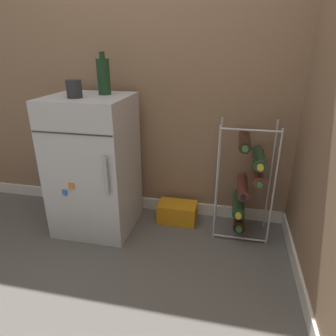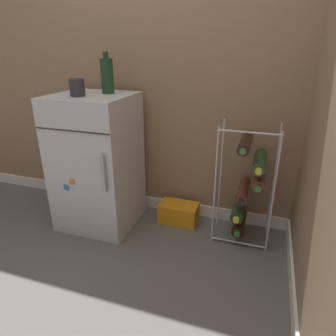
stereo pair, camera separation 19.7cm
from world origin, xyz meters
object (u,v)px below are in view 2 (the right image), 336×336
at_px(mini_fridge, 97,162).
at_px(fridge_top_bottle, 107,76).
at_px(wine_rack, 247,186).
at_px(soda_box, 179,213).
at_px(fridge_top_cup, 77,87).

bearing_deg(mini_fridge, fridge_top_bottle, 43.46).
bearing_deg(wine_rack, soda_box, 173.87).
height_order(soda_box, fridge_top_bottle, fridge_top_bottle).
relative_size(mini_fridge, wine_rack, 1.18).
bearing_deg(fridge_top_bottle, mini_fridge, -136.54).
xyz_separation_m(wine_rack, fridge_top_cup, (-1.05, -0.19, 0.59)).
bearing_deg(mini_fridge, fridge_top_cup, -115.63).
bearing_deg(fridge_top_cup, mini_fridge, 64.37).
bearing_deg(fridge_top_cup, fridge_top_bottle, 52.65).
bearing_deg(soda_box, fridge_top_cup, -157.93).
bearing_deg(wine_rack, fridge_top_bottle, -178.25).
bearing_deg(fridge_top_cup, wine_rack, 10.16).
xyz_separation_m(wine_rack, soda_box, (-0.46, 0.05, -0.31)).
distance_m(soda_box, fridge_top_bottle, 1.07).
distance_m(mini_fridge, soda_box, 0.69).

